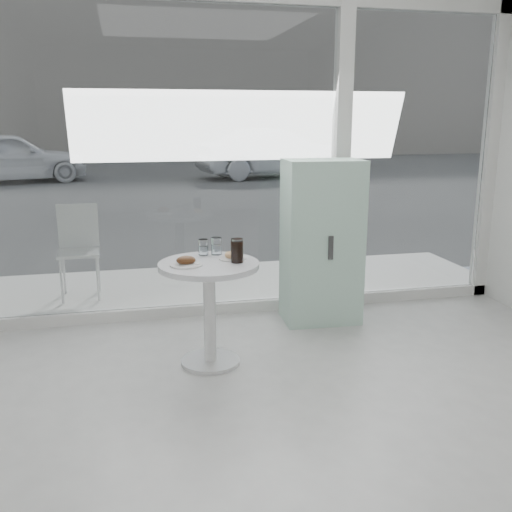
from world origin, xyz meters
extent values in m
cube|color=silver|center=(0.00, 3.00, 0.05)|extent=(5.00, 0.12, 0.10)
cube|color=silver|center=(2.44, 3.00, 1.50)|extent=(0.12, 0.12, 3.00)
cube|color=silver|center=(0.90, 3.00, 1.50)|extent=(0.14, 0.14, 3.00)
cube|color=white|center=(-0.77, 3.00, 1.40)|extent=(3.21, 0.02, 2.60)
cube|color=white|center=(1.67, 3.00, 1.40)|extent=(1.41, 0.02, 2.60)
cylinder|color=silver|center=(-0.50, 1.90, 0.01)|extent=(0.44, 0.44, 0.03)
cylinder|color=silver|center=(-0.50, 1.90, 0.37)|extent=(0.09, 0.09, 0.70)
cylinder|color=white|center=(-0.50, 1.90, 0.75)|extent=(0.72, 0.72, 0.04)
cube|color=silver|center=(0.00, 3.80, 0.03)|extent=(5.60, 1.60, 0.05)
cube|color=#3A3A3A|center=(0.00, 16.00, 0.00)|extent=(40.00, 24.00, 0.00)
cube|color=gray|center=(0.00, 25.00, 4.00)|extent=(40.00, 2.00, 8.00)
cube|color=#A0CCB4|center=(0.60, 2.62, 0.71)|extent=(0.68, 0.47, 1.43)
cube|color=#333333|center=(0.60, 2.39, 0.71)|extent=(0.04, 0.02, 0.20)
cylinder|color=silver|center=(-1.69, 3.45, 0.27)|extent=(0.02, 0.02, 0.44)
cylinder|color=silver|center=(-1.35, 3.46, 0.27)|extent=(0.02, 0.02, 0.44)
cylinder|color=silver|center=(-1.69, 3.78, 0.27)|extent=(0.02, 0.02, 0.44)
cylinder|color=silver|center=(-1.36, 3.79, 0.27)|extent=(0.02, 0.02, 0.44)
cube|color=silver|center=(-1.52, 3.62, 0.50)|extent=(0.40, 0.40, 0.03)
cube|color=silver|center=(-1.53, 3.81, 0.73)|extent=(0.39, 0.03, 0.44)
imported|color=white|center=(-4.17, 15.05, 0.71)|extent=(4.46, 2.78, 1.41)
imported|color=#9EA1A6|center=(3.31, 14.78, 0.73)|extent=(4.58, 2.14, 1.45)
cylinder|color=silver|center=(-0.67, 1.85, 0.78)|extent=(0.23, 0.23, 0.01)
cube|color=silver|center=(-0.65, 1.84, 0.79)|extent=(0.14, 0.14, 0.00)
ellipsoid|color=#351E0E|center=(-0.67, 1.85, 0.81)|extent=(0.14, 0.11, 0.06)
ellipsoid|color=#351E0E|center=(-0.63, 1.87, 0.81)|extent=(0.07, 0.06, 0.04)
cylinder|color=silver|center=(-0.31, 1.96, 0.78)|extent=(0.20, 0.20, 0.01)
torus|color=#A67A4C|center=(-0.31, 1.96, 0.80)|extent=(0.12, 0.12, 0.04)
cylinder|color=white|center=(-0.50, 2.14, 0.83)|extent=(0.07, 0.07, 0.12)
cylinder|color=white|center=(-0.50, 2.14, 0.81)|extent=(0.06, 0.06, 0.07)
cylinder|color=white|center=(-0.41, 2.14, 0.84)|extent=(0.08, 0.08, 0.13)
cylinder|color=white|center=(-0.41, 2.14, 0.81)|extent=(0.07, 0.07, 0.07)
cylinder|color=white|center=(-0.30, 1.87, 0.86)|extent=(0.09, 0.09, 0.17)
cylinder|color=black|center=(-0.30, 1.87, 0.85)|extent=(0.08, 0.08, 0.15)
camera|label=1|loc=(-1.05, -2.00, 1.78)|focal=40.00mm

